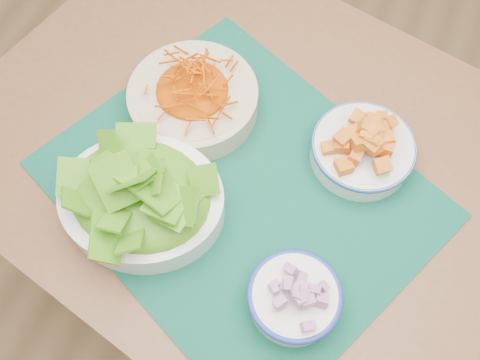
# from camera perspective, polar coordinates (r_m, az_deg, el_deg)

# --- Properties ---
(ground) EXTENTS (4.00, 4.00, 0.00)m
(ground) POSITION_cam_1_polar(r_m,az_deg,el_deg) (1.63, -2.36, -10.18)
(ground) COLOR olive
(ground) RESTS_ON ground
(table) EXTENTS (1.33, 1.04, 0.75)m
(table) POSITION_cam_1_polar(r_m,az_deg,el_deg) (1.01, 4.90, -1.78)
(table) COLOR brown
(table) RESTS_ON ground
(placemat) EXTENTS (0.74, 0.69, 0.00)m
(placemat) POSITION_cam_1_polar(r_m,az_deg,el_deg) (0.90, 0.00, -0.92)
(placemat) COLOR #053327
(placemat) RESTS_ON table
(carrot_bowl) EXTENTS (0.30, 0.30, 0.09)m
(carrot_bowl) POSITION_cam_1_polar(r_m,az_deg,el_deg) (0.95, -5.05, 9.02)
(carrot_bowl) COLOR #C9B695
(carrot_bowl) RESTS_ON placemat
(squash_bowl) EXTENTS (0.23, 0.23, 0.09)m
(squash_bowl) POSITION_cam_1_polar(r_m,az_deg,el_deg) (0.91, 13.08, 3.63)
(squash_bowl) COLOR silver
(squash_bowl) RESTS_ON placemat
(lettuce_bowl) EXTENTS (0.31, 0.28, 0.12)m
(lettuce_bowl) POSITION_cam_1_polar(r_m,az_deg,el_deg) (0.84, -10.60, -1.57)
(lettuce_bowl) COLOR white
(lettuce_bowl) RESTS_ON placemat
(onion_bowl) EXTENTS (0.15, 0.15, 0.07)m
(onion_bowl) POSITION_cam_1_polar(r_m,az_deg,el_deg) (0.80, 5.83, -12.26)
(onion_bowl) COLOR silver
(onion_bowl) RESTS_ON placemat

